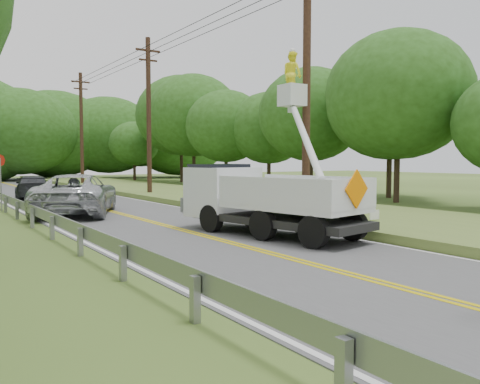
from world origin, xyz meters
TOP-DOWN VIEW (x-y plane):
  - ground at (0.00, 0.00)m, footprint 140.00×140.00m
  - road at (0.00, 14.00)m, footprint 7.20×96.00m
  - guardrail at (-4.02, 14.91)m, footprint 0.18×48.00m
  - utility_poles at (5.00, 17.02)m, footprint 1.60×43.30m
  - tall_grass_verge at (7.10, 14.00)m, footprint 7.00×96.00m
  - treeline_right at (15.70, 26.08)m, footprint 10.60×53.15m
  - bucket_truck at (1.91, 7.97)m, footprint 4.46×6.65m
  - suv_silver at (-1.65, 16.33)m, footprint 5.25×6.92m
  - suv_darkgrey at (-1.50, 26.42)m, footprint 2.85×5.07m
  - stop_sign_permanent at (-4.17, 19.68)m, footprint 0.47×0.34m
  - yard_sign at (5.66, 6.18)m, footprint 0.45×0.04m

SIDE VIEW (x-z plane):
  - ground at x=0.00m, z-range 0.00..0.00m
  - road at x=0.00m, z-range 0.00..0.02m
  - tall_grass_verge at x=7.10m, z-range 0.00..0.30m
  - yard_sign at x=5.66m, z-range 0.14..0.80m
  - guardrail at x=-4.02m, z-range 0.17..0.94m
  - suv_darkgrey at x=-1.50m, z-range 0.02..1.41m
  - suv_silver at x=-1.65m, z-range 0.02..1.77m
  - bucket_truck at x=1.91m, z-range -1.69..4.64m
  - stop_sign_permanent at x=-4.17m, z-range 0.44..3.07m
  - utility_poles at x=5.00m, z-range 0.27..10.27m
  - treeline_right at x=15.70m, z-range 0.32..11.43m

